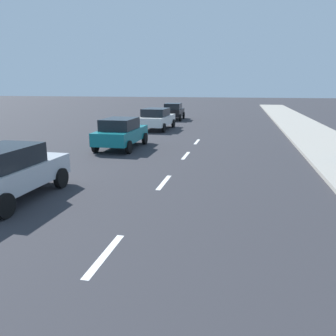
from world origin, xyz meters
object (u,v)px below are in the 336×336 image
parked_car_silver (8,171)px  parked_car_teal (121,132)px  parked_car_white (156,118)px  parked_car_black (173,111)px

parked_car_silver → parked_car_teal: (0.32, 8.50, 0.00)m
parked_car_teal → parked_car_white: size_ratio=0.91×
parked_car_silver → parked_car_white: size_ratio=0.87×
parked_car_black → parked_car_teal: bearing=-91.4°
parked_car_white → parked_car_black: size_ratio=1.13×
parked_car_silver → parked_car_white: 16.43m
parked_car_white → parked_car_black: 7.63m
parked_car_silver → parked_car_black: (0.02, 24.06, 0.00)m
parked_car_teal → parked_car_white: (-0.08, 7.93, 0.00)m
parked_car_silver → parked_car_white: (0.24, 16.43, 0.01)m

